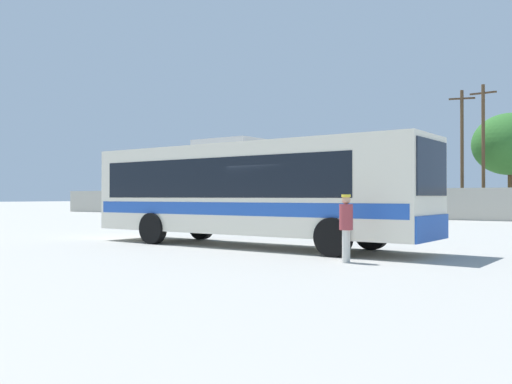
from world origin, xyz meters
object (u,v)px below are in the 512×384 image
attendant_by_bus_door (346,224)px  roadside_tree_midleft (404,163)px  coach_bus_cream_blue (248,188)px  roadside_tree_left (331,158)px  roadside_tree_midright (510,144)px  parked_car_second_grey (346,209)px  utility_pole_far (483,149)px  parked_car_leftmost_dark_blue (258,207)px  utility_pole_near (462,152)px

attendant_by_bus_door → roadside_tree_midleft: roadside_tree_midleft is taller
roadside_tree_midleft → coach_bus_cream_blue: bearing=-81.8°
roadside_tree_left → roadside_tree_midright: roadside_tree_midright is taller
parked_car_second_grey → roadside_tree_midleft: roadside_tree_midleft is taller
coach_bus_cream_blue → roadside_tree_midleft: 28.99m
utility_pole_far → roadside_tree_midright: (1.25, 3.32, 0.55)m
parked_car_leftmost_dark_blue → utility_pole_near: size_ratio=0.49×
utility_pole_near → utility_pole_far: (1.50, -0.29, 0.10)m
coach_bus_cream_blue → roadside_tree_midright: (3.51, 29.83, 3.63)m
parked_car_leftmost_dark_blue → utility_pole_far: size_ratio=0.48×
roadside_tree_midleft → parked_car_second_grey: bearing=-98.9°
roadside_tree_left → roadside_tree_midleft: (6.08, 0.56, -0.63)m
parked_car_leftmost_dark_blue → roadside_tree_midright: size_ratio=0.58×
attendant_by_bus_door → utility_pole_near: (-3.68, 29.17, 3.90)m
parked_car_second_grey → utility_pole_near: 9.86m
parked_car_leftmost_dark_blue → utility_pole_far: 16.52m
attendant_by_bus_door → roadside_tree_midright: roadside_tree_midright is taller
attendant_by_bus_door → parked_car_leftmost_dark_blue: size_ratio=0.36×
coach_bus_cream_blue → parked_car_leftmost_dark_blue: size_ratio=2.60×
utility_pole_far → roadside_tree_left: utility_pole_far is taller
coach_bus_cream_blue → roadside_tree_midright: 30.25m
utility_pole_far → roadside_tree_midright: 3.59m
attendant_by_bus_door → utility_pole_far: bearing=94.3°
coach_bus_cream_blue → parked_car_second_grey: coach_bus_cream_blue is taller
coach_bus_cream_blue → roadside_tree_midleft: roadside_tree_midleft is taller
parked_car_leftmost_dark_blue → coach_bus_cream_blue: bearing=-58.1°
roadside_tree_midright → roadside_tree_midleft: bearing=-170.8°
parked_car_second_grey → roadside_tree_left: size_ratio=0.69×
coach_bus_cream_blue → parked_car_leftmost_dark_blue: bearing=121.9°
utility_pole_near → utility_pole_far: bearing=-11.0°
coach_bus_cream_blue → roadside_tree_left: bearing=110.0°
coach_bus_cream_blue → roadside_tree_midright: size_ratio=1.51×
utility_pole_near → roadside_tree_midleft: bearing=159.8°
attendant_by_bus_door → roadside_tree_midright: bearing=91.6°
attendant_by_bus_door → roadside_tree_midleft: (-8.54, 30.96, 3.35)m
utility_pole_far → roadside_tree_midleft: (-6.37, 2.08, -0.65)m
attendant_by_bus_door → utility_pole_far: size_ratio=0.17×
coach_bus_cream_blue → utility_pole_far: size_ratio=1.24×
attendant_by_bus_door → roadside_tree_left: roadside_tree_left is taller
utility_pole_near → roadside_tree_midright: 4.14m
roadside_tree_midleft → utility_pole_far: bearing=-18.1°
parked_car_second_grey → roadside_tree_left: (-4.78, 7.75, 4.15)m
utility_pole_near → roadside_tree_midright: size_ratio=1.19×
attendant_by_bus_door → utility_pole_near: size_ratio=0.18×
attendant_by_bus_door → roadside_tree_left: bearing=115.7°
utility_pole_far → roadside_tree_left: bearing=173.0°
attendant_by_bus_door → utility_pole_far: utility_pole_far is taller
roadside_tree_left → roadside_tree_midright: bearing=7.5°
coach_bus_cream_blue → attendant_by_bus_door: size_ratio=7.17×
roadside_tree_left → parked_car_leftmost_dark_blue: bearing=-102.1°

